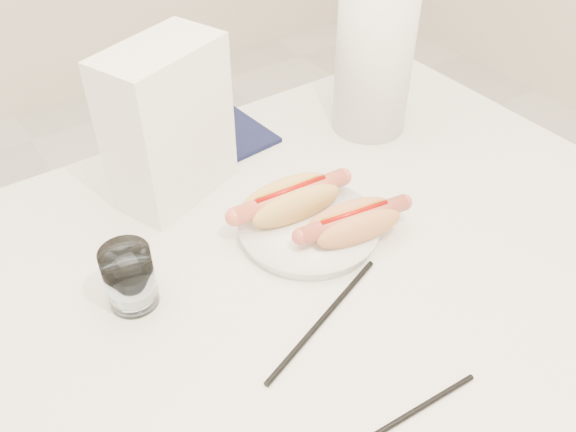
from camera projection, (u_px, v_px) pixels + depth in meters
table at (275, 301)px, 0.85m from camera, size 1.20×0.80×0.75m
plate at (309, 228)px, 0.86m from camera, size 0.20×0.20×0.02m
hotdog_left at (291, 200)px, 0.86m from camera, size 0.18×0.08×0.05m
hotdog_right at (354, 223)px, 0.83m from camera, size 0.17×0.08×0.05m
water_glass at (129, 277)px, 0.74m from camera, size 0.06×0.06×0.09m
chopstick_near at (324, 318)px, 0.74m from camera, size 0.22×0.09×0.01m
chopstick_far at (399, 421)px, 0.64m from camera, size 0.21×0.02×0.01m
napkin_box at (168, 124)px, 0.87m from camera, size 0.20×0.16×0.24m
navy_napkin at (219, 137)px, 1.05m from camera, size 0.17×0.17×0.01m
paper_towel_roll at (375, 50)px, 1.00m from camera, size 0.14×0.14×0.29m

